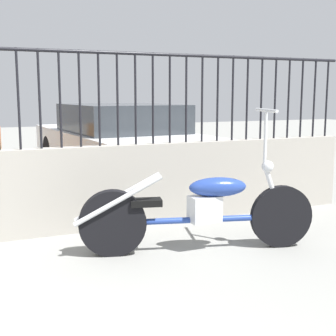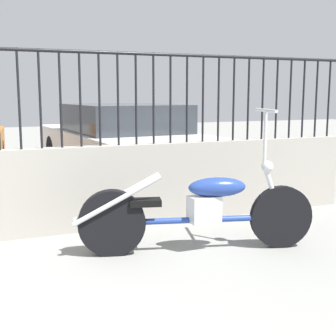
{
  "view_description": "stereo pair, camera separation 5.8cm",
  "coord_description": "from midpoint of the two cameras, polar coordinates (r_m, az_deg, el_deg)",
  "views": [
    {
      "loc": [
        0.63,
        -1.65,
        1.43
      ],
      "look_at": [
        2.45,
        2.6,
        0.7
      ],
      "focal_mm": 50.0,
      "sensor_mm": 36.0,
      "label": 1
    },
    {
      "loc": [
        0.68,
        -1.67,
        1.43
      ],
      "look_at": [
        2.45,
        2.6,
        0.7
      ],
      "focal_mm": 50.0,
      "sensor_mm": 36.0,
      "label": 2
    }
  ],
  "objects": [
    {
      "name": "motorcycle_blue",
      "position": [
        4.27,
        2.89,
        -5.21
      ],
      "size": [
        2.17,
        0.79,
        1.31
      ],
      "rotation": [
        0.0,
        0.0,
        -0.26
      ],
      "color": "black",
      "rests_on": "ground_plane"
    },
    {
      "name": "car_white",
      "position": [
        8.17,
        -5.62,
        3.42
      ],
      "size": [
        2.14,
        4.56,
        1.27
      ],
      "rotation": [
        0.0,
        0.0,
        1.64
      ],
      "color": "black",
      "rests_on": "ground_plane"
    }
  ]
}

